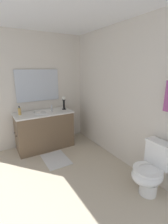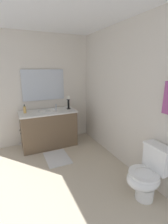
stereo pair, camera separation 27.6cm
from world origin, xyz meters
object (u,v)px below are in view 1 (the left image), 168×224
at_px(candle_holder_tall, 64,103).
at_px(toilet, 151,170).
at_px(vanity_cabinet, 45,130).
at_px(mirror, 38,85).
at_px(bath_mat, 56,159).
at_px(soap_bottle, 20,111).
at_px(sink_basin, 44,114).

height_order(candle_holder_tall, toilet, candle_holder_tall).
height_order(vanity_cabinet, toilet, vanity_cabinet).
xyz_separation_m(mirror, toilet, (2.39, 0.81, -0.98)).
bearing_deg(bath_mat, candle_holder_tall, 142.65).
distance_m(vanity_cabinet, mirror, 0.98).
bearing_deg(soap_bottle, vanity_cabinet, 83.66).
distance_m(toilet, bath_mat, 1.73).
height_order(vanity_cabinet, mirror, mirror).
bearing_deg(mirror, sink_basin, 0.20).
height_order(vanity_cabinet, soap_bottle, soap_bottle).
bearing_deg(bath_mat, vanity_cabinet, -180.00).
height_order(sink_basin, toilet, sink_basin).
height_order(toilet, bath_mat, toilet).
bearing_deg(soap_bottle, bath_mat, 34.43).
distance_m(sink_basin, mirror, 0.64).
bearing_deg(vanity_cabinet, mirror, 179.99).
xyz_separation_m(mirror, soap_bottle, (0.23, -0.46, -0.46)).
relative_size(sink_basin, candle_holder_tall, 1.37).
distance_m(mirror, toilet, 2.71).
distance_m(vanity_cabinet, toilet, 2.26).
relative_size(candle_holder_tall, toilet, 0.39).
relative_size(toilet, bath_mat, 1.25).
distance_m(sink_basin, soap_bottle, 0.48).
bearing_deg(toilet, vanity_cabinet, -159.05).
distance_m(soap_bottle, bath_mat, 1.20).
relative_size(sink_basin, bath_mat, 0.67).
bearing_deg(toilet, candle_holder_tall, -171.26).
bearing_deg(candle_holder_tall, sink_basin, -89.09).
bearing_deg(bath_mat, toilet, 28.53).
bearing_deg(vanity_cabinet, soap_bottle, -96.34).
distance_m(mirror, candle_holder_tall, 0.67).
relative_size(candle_holder_tall, soap_bottle, 1.63).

